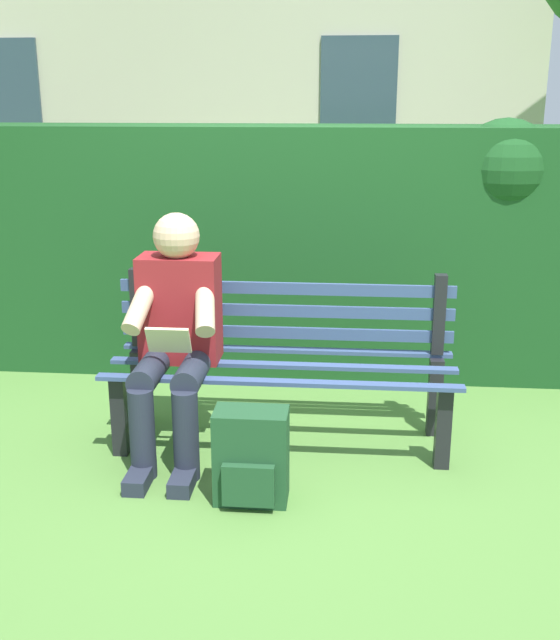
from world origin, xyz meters
The scene contains 5 objects.
ground centered at (0.00, 0.00, 0.00)m, with size 60.00×60.00×0.00m, color #517F38.
park_bench centered at (0.00, -0.09, 0.43)m, with size 1.70×0.52×0.83m.
person_seated centered at (0.50, 0.10, 0.61)m, with size 0.44×0.73×1.15m.
hedge_backdrop centered at (0.14, -1.18, 0.79)m, with size 4.53×0.68×1.56m.
backpack centered at (0.08, 0.57, 0.20)m, with size 0.31×0.25×0.41m.
Camera 1 is at (-0.30, 3.48, 1.68)m, focal length 42.67 mm.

